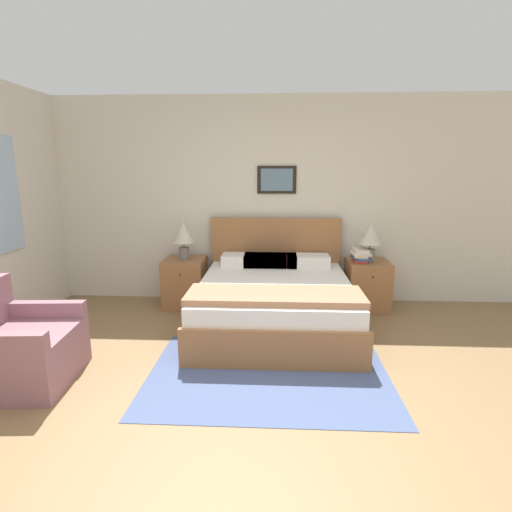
{
  "coord_description": "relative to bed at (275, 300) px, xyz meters",
  "views": [
    {
      "loc": [
        0.21,
        -2.31,
        1.7
      ],
      "look_at": [
        0.01,
        1.55,
        0.86
      ],
      "focal_mm": 28.0,
      "sensor_mm": 36.0,
      "label": 1
    }
  ],
  "objects": [
    {
      "name": "ground_plane",
      "position": [
        -0.2,
        -1.84,
        -0.3
      ],
      "size": [
        16.0,
        16.0,
        0.0
      ],
      "primitive_type": "plane",
      "color": "olive"
    },
    {
      "name": "wall_back",
      "position": [
        -0.2,
        1.0,
        1.0
      ],
      "size": [
        7.62,
        0.09,
        2.6
      ],
      "color": "beige",
      "rests_on": "ground_plane"
    },
    {
      "name": "area_rug_main",
      "position": [
        -0.04,
        -1.06,
        -0.3
      ],
      "size": [
        2.02,
        1.46,
        0.01
      ],
      "color": "#47567F",
      "rests_on": "ground_plane"
    },
    {
      "name": "bed",
      "position": [
        0.0,
        0.0,
        0.0
      ],
      "size": [
        1.66,
        1.92,
        1.1
      ],
      "color": "#936038",
      "rests_on": "ground_plane"
    },
    {
      "name": "armchair",
      "position": [
        -2.06,
        -1.27,
        -0.02
      ],
      "size": [
        0.82,
        0.85,
        0.81
      ],
      "rotation": [
        0.0,
        0.0,
        -1.49
      ],
      "color": "#8E606B",
      "rests_on": "ground_plane"
    },
    {
      "name": "nightstand_near_window",
      "position": [
        -1.14,
        0.67,
        -0.0
      ],
      "size": [
        0.5,
        0.53,
        0.6
      ],
      "color": "#936038",
      "rests_on": "ground_plane"
    },
    {
      "name": "nightstand_by_door",
      "position": [
        1.14,
        0.67,
        -0.0
      ],
      "size": [
        0.5,
        0.53,
        0.6
      ],
      "color": "#936038",
      "rests_on": "ground_plane"
    },
    {
      "name": "table_lamp_near_window",
      "position": [
        -1.13,
        0.65,
        0.61
      ],
      "size": [
        0.27,
        0.27,
        0.47
      ],
      "color": "slate",
      "rests_on": "nightstand_near_window"
    },
    {
      "name": "table_lamp_by_door",
      "position": [
        1.14,
        0.65,
        0.61
      ],
      "size": [
        0.27,
        0.27,
        0.47
      ],
      "color": "slate",
      "rests_on": "nightstand_by_door"
    },
    {
      "name": "book_thick_bottom",
      "position": [
        1.03,
        0.62,
        0.31
      ],
      "size": [
        0.17,
        0.24,
        0.03
      ],
      "rotation": [
        0.0,
        0.0,
        -0.06
      ],
      "color": "#B7332D",
      "rests_on": "nightstand_by_door"
    },
    {
      "name": "book_hardcover_middle",
      "position": [
        1.03,
        0.62,
        0.35
      ],
      "size": [
        0.2,
        0.27,
        0.03
      ],
      "rotation": [
        0.0,
        0.0,
        0.2
      ],
      "color": "#335693",
      "rests_on": "book_thick_bottom"
    },
    {
      "name": "book_novel_upper",
      "position": [
        1.03,
        0.62,
        0.38
      ],
      "size": [
        0.18,
        0.26,
        0.03
      ],
      "rotation": [
        0.0,
        0.0,
        -0.09
      ],
      "color": "beige",
      "rests_on": "book_hardcover_middle"
    },
    {
      "name": "book_slim_near_top",
      "position": [
        1.03,
        0.62,
        0.4
      ],
      "size": [
        0.22,
        0.27,
        0.03
      ],
      "rotation": [
        0.0,
        0.0,
        0.05
      ],
      "color": "silver",
      "rests_on": "book_novel_upper"
    },
    {
      "name": "book_paperback_top",
      "position": [
        1.03,
        0.62,
        0.44
      ],
      "size": [
        0.17,
        0.28,
        0.04
      ],
      "rotation": [
        0.0,
        0.0,
        -0.01
      ],
      "color": "silver",
      "rests_on": "book_slim_near_top"
    }
  ]
}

